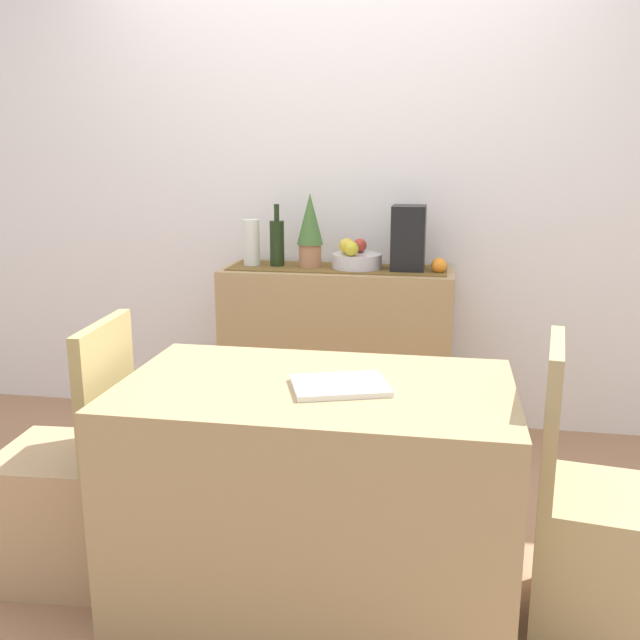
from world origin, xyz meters
The scene contains 17 objects.
ground_plane centered at (0.00, 0.00, -0.01)m, with size 6.40×6.40×0.02m, color #9F7355.
room_wall_rear centered at (0.00, 1.18, 1.35)m, with size 6.40×0.06×2.70m, color white.
sideboard_console centered at (0.05, 0.92, 0.43)m, with size 1.14×0.42×0.87m, color tan.
table_runner centered at (0.05, 0.92, 0.87)m, with size 1.07×0.32×0.01m, color brown.
fruit_bowl centered at (0.14, 0.92, 0.91)m, with size 0.25×0.25×0.07m, color silver.
apple_rear centered at (0.13, 0.84, 0.98)m, with size 0.07×0.07×0.07m, color gold.
apple_left centered at (0.10, 0.91, 0.98)m, with size 0.08×0.08×0.08m, color gold.
apple_front centered at (0.15, 0.97, 0.98)m, with size 0.07×0.07×0.07m, color #AE382B.
wine_bottle centered at (-0.26, 0.92, 0.99)m, with size 0.07×0.07×0.31m.
coffee_maker centered at (0.39, 0.92, 1.02)m, with size 0.16×0.18×0.31m, color black.
ceramic_vase centered at (-0.39, 0.92, 0.98)m, with size 0.08×0.08×0.23m, color silver.
potted_plant centered at (-0.09, 0.92, 1.06)m, with size 0.13×0.13×0.37m.
orange_loose_end centered at (0.54, 0.87, 0.90)m, with size 0.07×0.07×0.07m, color orange.
dining_table centered at (0.19, -0.47, 0.37)m, with size 1.21×0.72×0.74m, color tan.
open_book centered at (0.27, -0.50, 0.75)m, with size 0.28×0.21×0.02m, color white.
chair_near_window centered at (-0.67, -0.47, 0.27)m, with size 0.42×0.42×0.90m.
chair_by_corner centered at (1.06, -0.47, 0.27)m, with size 0.45×0.45×0.90m.
Camera 1 is at (0.57, -2.49, 1.44)m, focal length 39.62 mm.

